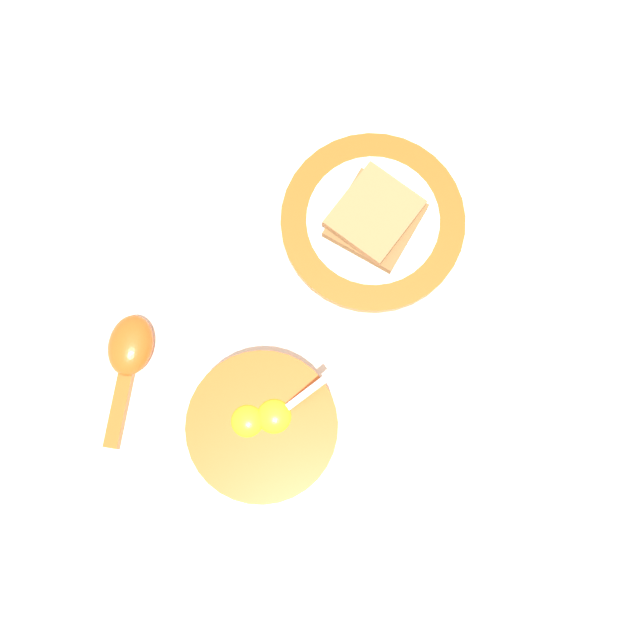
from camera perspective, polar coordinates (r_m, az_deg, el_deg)
ground_plane at (r=0.82m, az=0.94°, el=0.13°), size 3.00×3.00×0.00m
egg_bowl at (r=0.78m, az=-4.34°, el=-8.11°), size 0.15×0.15×0.08m
toast_plate at (r=0.84m, az=4.03°, el=7.48°), size 0.20×0.20×0.01m
toast_sandwich at (r=0.82m, az=4.21°, el=7.81°), size 0.12×0.12×0.03m
soup_spoon at (r=0.82m, az=-14.36°, el=-2.60°), size 0.06×0.15×0.03m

